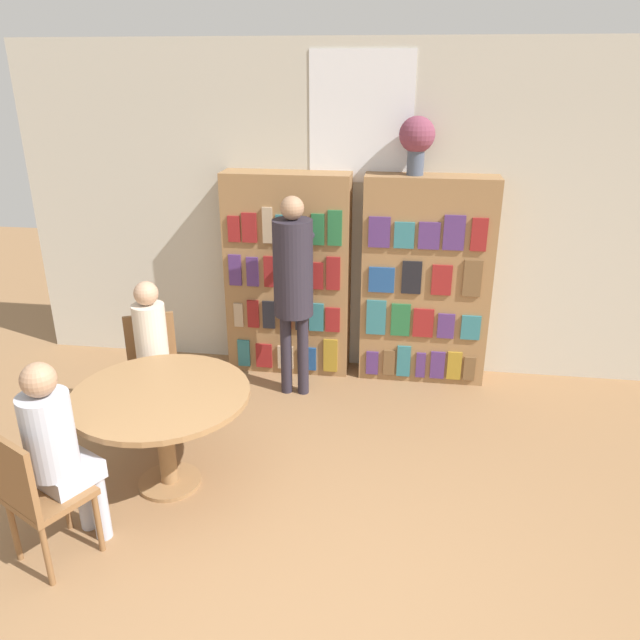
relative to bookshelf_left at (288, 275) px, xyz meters
The scene contains 11 objects.
ground_plane 3.28m from the bookshelf_left, 78.32° to the right, with size 16.00×16.00×0.00m, color olive.
wall_back 0.87m from the bookshelf_left, 17.01° to the left, with size 6.40×0.07×3.00m.
bookshelf_left is the anchor object (origin of this frame).
bookshelf_right 1.27m from the bookshelf_left, ahead, with size 1.15×0.34×1.90m.
flower_vase 1.68m from the bookshelf_left, ahead, with size 0.30×0.30×0.48m.
reading_table 2.05m from the bookshelf_left, 104.40° to the right, with size 1.20×1.20×0.74m.
chair_near_camera 2.98m from the bookshelf_left, 108.68° to the right, with size 0.54×0.54×0.91m.
chair_left_side 1.51m from the bookshelf_left, 129.34° to the right, with size 0.54×0.54×0.91m.
seated_reader_left 1.55m from the bookshelf_left, 123.13° to the right, with size 0.37×0.40×1.26m.
seated_reader_right 2.78m from the bookshelf_left, 108.10° to the right, with size 0.40×0.42×1.27m.
librarian_standing 0.55m from the bookshelf_left, 73.91° to the right, with size 0.34×0.61×1.79m.
Camera 1 is at (0.44, -2.38, 2.77)m, focal length 35.00 mm.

